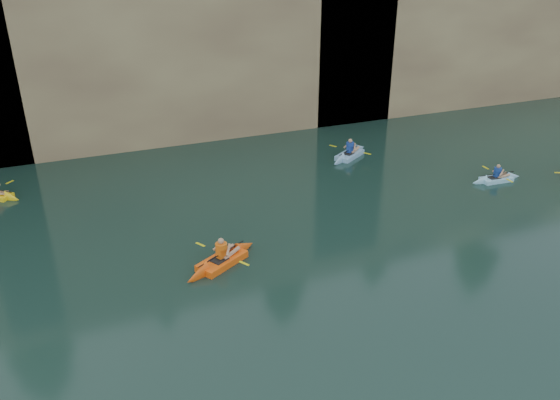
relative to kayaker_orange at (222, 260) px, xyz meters
name	(u,v)px	position (x,y,z in m)	size (l,w,h in m)	color
cliff	(135,16)	(0.93, 21.49, 5.84)	(70.00, 16.00, 12.00)	tan
cliff_slab_center	(194,35)	(2.93, 14.09, 5.54)	(24.00, 2.40, 11.40)	tan
cliff_slab_east	(486,30)	(22.93, 14.09, 4.76)	(26.00, 2.40, 9.84)	tan
sea_cave_center	(91,124)	(-3.07, 13.44, 1.44)	(3.50, 1.00, 3.20)	black
sea_cave_east	(330,88)	(10.93, 13.44, 2.09)	(5.00, 1.00, 4.50)	black
kayaker_orange	(222,260)	(0.00, 0.00, 0.00)	(3.27, 2.33, 1.27)	#FC580F
kayaker_ltblue_near	(496,179)	(14.13, 2.22, -0.03)	(2.71, 2.11, 1.05)	#94D5F8
kayaker_ltblue_mid	(350,154)	(9.27, 7.68, 0.00)	(3.17, 2.40, 1.25)	#84B2DD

